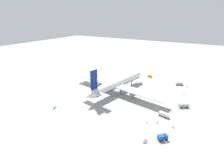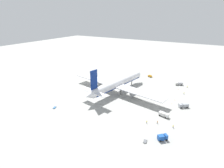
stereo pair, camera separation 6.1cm
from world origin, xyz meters
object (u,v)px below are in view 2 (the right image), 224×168
(ground_worker_3, at_px, (147,122))
(service_truck_2, at_px, (164,114))
(service_truck_0, at_px, (184,105))
(service_van, at_px, (150,76))
(baggage_cart_0, at_px, (55,108))
(ground_worker_4, at_px, (184,93))
(baggage_cart_1, at_px, (145,141))
(service_truck_1, at_px, (162,137))
(ground_worker_0, at_px, (187,87))
(traffic_cone_3, at_px, (111,75))
(ground_worker_1, at_px, (173,126))
(airliner, at_px, (117,84))
(ground_worker_2, at_px, (157,122))
(traffic_cone_1, at_px, (178,89))
(traffic_cone_0, at_px, (172,103))
(traffic_cone_2, at_px, (175,100))
(service_truck_3, at_px, (179,83))

(ground_worker_3, bearing_deg, service_truck_2, -27.28)
(service_truck_0, distance_m, service_van, 61.97)
(baggage_cart_0, bearing_deg, ground_worker_4, -46.75)
(service_truck_2, bearing_deg, baggage_cart_1, 177.15)
(service_truck_1, bearing_deg, ground_worker_0, 0.29)
(ground_worker_0, bearing_deg, service_truck_0, -174.77)
(traffic_cone_3, bearing_deg, ground_worker_1, -129.07)
(traffic_cone_3, bearing_deg, airliner, -142.88)
(ground_worker_4, height_order, traffic_cone_3, ground_worker_4)
(ground_worker_2, bearing_deg, ground_worker_4, -6.91)
(service_van, relative_size, traffic_cone_1, 8.10)
(traffic_cone_3, bearing_deg, ground_worker_3, -136.19)
(traffic_cone_0, bearing_deg, traffic_cone_2, -5.43)
(airliner, xyz_separation_m, ground_worker_0, (37.42, -46.50, -6.19))
(ground_worker_4, bearing_deg, service_truck_3, 21.93)
(ground_worker_4, xyz_separation_m, traffic_cone_2, (-14.09, 3.82, -0.62))
(ground_worker_1, bearing_deg, traffic_cone_0, 14.16)
(ground_worker_2, relative_size, traffic_cone_3, 3.01)
(ground_worker_1, bearing_deg, ground_worker_2, 91.24)
(ground_worker_1, height_order, traffic_cone_1, ground_worker_1)
(ground_worker_3, distance_m, traffic_cone_1, 60.12)
(ground_worker_1, distance_m, ground_worker_4, 48.83)
(service_truck_0, bearing_deg, service_truck_2, 155.12)
(service_truck_2, height_order, ground_worker_1, service_truck_2)
(service_van, distance_m, traffic_cone_1, 35.22)
(service_van, xyz_separation_m, ground_worker_3, (-77.75, -24.91, -0.17))
(service_truck_0, relative_size, ground_worker_2, 3.89)
(service_truck_0, relative_size, ground_worker_1, 3.63)
(service_truck_0, distance_m, service_truck_1, 39.82)
(service_truck_3, bearing_deg, ground_worker_1, -171.53)
(ground_worker_2, bearing_deg, traffic_cone_3, 47.43)
(ground_worker_4, bearing_deg, baggage_cart_1, 174.64)
(service_truck_2, xyz_separation_m, traffic_cone_1, (47.83, 0.78, -1.17))
(ground_worker_0, height_order, ground_worker_3, ground_worker_3)
(baggage_cart_1, bearing_deg, service_truck_1, -50.24)
(service_van, relative_size, baggage_cart_0, 1.33)
(service_van, relative_size, baggage_cart_1, 1.36)
(service_van, height_order, traffic_cone_3, service_van)
(service_truck_3, height_order, ground_worker_1, service_truck_3)
(service_truck_1, distance_m, traffic_cone_3, 104.10)
(ground_worker_0, height_order, traffic_cone_1, ground_worker_0)
(service_truck_2, relative_size, service_van, 1.41)
(ground_worker_1, relative_size, traffic_cone_3, 3.23)
(airliner, bearing_deg, ground_worker_0, -51.17)
(service_truck_3, height_order, baggage_cart_1, service_truck_3)
(service_truck_1, relative_size, service_truck_3, 0.76)
(service_truck_3, height_order, traffic_cone_0, service_truck_3)
(ground_worker_0, bearing_deg, traffic_cone_3, 92.13)
(service_truck_0, height_order, ground_worker_3, service_truck_0)
(ground_worker_2, height_order, traffic_cone_2, ground_worker_2)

